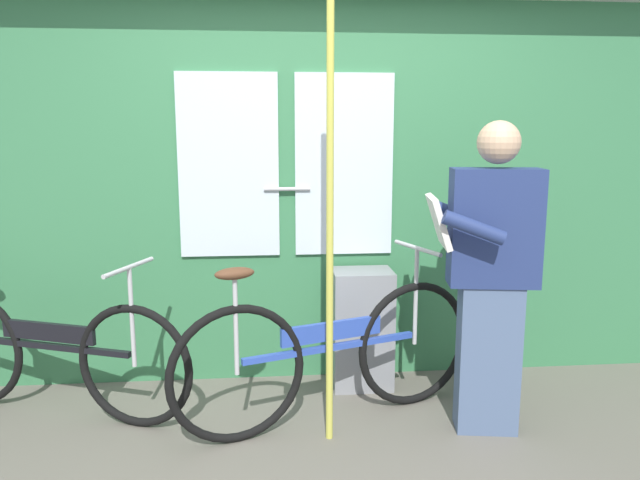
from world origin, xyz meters
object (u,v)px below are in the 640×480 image
at_px(bicycle_leaning_behind, 330,354).
at_px(handrail_pole, 330,214).
at_px(bicycle_near_door, 49,352).
at_px(passenger_reading_newspaper, 490,273).
at_px(trash_bin_by_wall, 362,329).

relative_size(bicycle_leaning_behind, handrail_pole, 0.72).
bearing_deg(handrail_pole, bicycle_near_door, 164.80).
distance_m(passenger_reading_newspaper, trash_bin_by_wall, 0.96).
xyz_separation_m(bicycle_near_door, handrail_pole, (1.51, -0.41, 0.80)).
xyz_separation_m(passenger_reading_newspaper, handrail_pole, (-0.83, -0.03, 0.32)).
relative_size(bicycle_near_door, handrail_pole, 0.70).
height_order(bicycle_near_door, bicycle_leaning_behind, bicycle_leaning_behind).
bearing_deg(bicycle_near_door, trash_bin_by_wall, 28.11).
relative_size(passenger_reading_newspaper, trash_bin_by_wall, 2.21).
bearing_deg(passenger_reading_newspaper, handrail_pole, 10.87).
xyz_separation_m(bicycle_leaning_behind, handrail_pole, (-0.02, -0.18, 0.78)).
distance_m(bicycle_near_door, handrail_pole, 1.76).
bearing_deg(passenger_reading_newspaper, bicycle_leaning_behind, -1.90).
xyz_separation_m(bicycle_near_door, bicycle_leaning_behind, (1.54, -0.23, 0.02)).
relative_size(bicycle_near_door, trash_bin_by_wall, 2.23).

